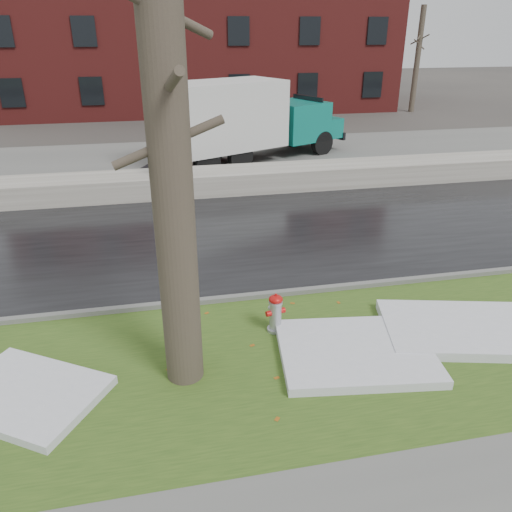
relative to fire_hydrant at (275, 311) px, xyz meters
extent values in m
plane|color=#47423D|center=(-0.64, 0.29, -0.46)|extent=(120.00, 120.00, 0.00)
cube|color=#2D4918|center=(-0.64, -0.96, -0.44)|extent=(60.00, 4.50, 0.04)
cube|color=black|center=(-0.64, 4.79, -0.44)|extent=(60.00, 7.00, 0.03)
cube|color=slate|center=(-0.64, 13.29, -0.44)|extent=(60.00, 9.00, 0.03)
cube|color=slate|center=(-0.64, 1.29, -0.39)|extent=(60.00, 0.15, 0.14)
cube|color=#B1ABA1|center=(-0.64, 8.99, -0.08)|extent=(60.00, 1.60, 0.75)
cube|color=maroon|center=(1.36, 30.29, 4.54)|extent=(26.00, 12.00, 10.00)
cylinder|color=brown|center=(-6.64, 26.29, 2.79)|extent=(0.36, 0.36, 6.50)
cylinder|color=brown|center=(-6.64, 26.29, 3.74)|extent=(0.84, 1.62, 0.73)
cylinder|color=brown|center=(-6.64, 26.29, 4.64)|extent=(1.08, 1.26, 0.66)
cylinder|color=brown|center=(-6.64, 26.29, 3.14)|extent=(1.40, 0.61, 0.63)
cylinder|color=brown|center=(15.36, 24.29, 2.79)|extent=(0.36, 0.36, 6.50)
cylinder|color=brown|center=(15.36, 24.29, 3.74)|extent=(0.84, 1.62, 0.73)
cylinder|color=brown|center=(15.36, 24.29, 4.64)|extent=(1.08, 1.26, 0.66)
cylinder|color=brown|center=(15.36, 24.29, 3.14)|extent=(1.40, 0.61, 0.63)
cylinder|color=#A0A2A8|center=(0.00, 0.00, -0.08)|extent=(0.26, 0.26, 0.67)
ellipsoid|color=#B2100E|center=(0.00, 0.00, 0.25)|extent=(0.31, 0.31, 0.16)
cylinder|color=#B2100E|center=(0.00, 0.00, 0.34)|extent=(0.06, 0.06, 0.05)
cylinder|color=#B2100E|center=(-0.13, -0.04, -0.01)|extent=(0.12, 0.12, 0.11)
cylinder|color=#B2100E|center=(0.14, 0.03, -0.01)|extent=(0.12, 0.12, 0.11)
cylinder|color=#A0A2A8|center=(-0.03, 0.13, -0.01)|extent=(0.15, 0.12, 0.13)
cylinder|color=brown|center=(-1.75, -0.97, 3.28)|extent=(0.73, 0.73, 7.40)
cylinder|color=brown|center=(-1.75, -0.97, 4.02)|extent=(0.43, 1.83, 0.77)
cylinder|color=brown|center=(-1.75, -0.97, 4.97)|extent=(1.42, 1.03, 0.70)
cylinder|color=brown|center=(-1.75, -0.97, 3.39)|extent=(1.54, 0.25, 0.66)
cube|color=black|center=(1.85, 12.97, 0.17)|extent=(7.39, 4.09, 0.21)
cube|color=beige|center=(0.71, 12.45, 1.56)|extent=(5.72, 4.36, 2.60)
cube|color=#0D7B6D|center=(4.34, 14.12, 0.99)|extent=(2.97, 3.02, 1.64)
cube|color=#0D7B6D|center=(5.60, 14.70, 0.60)|extent=(1.93, 2.40, 0.87)
cube|color=black|center=(4.95, 14.40, 1.56)|extent=(0.87, 1.78, 0.87)
cube|color=black|center=(-2.17, 11.12, -0.14)|extent=(1.98, 1.74, 0.65)
cylinder|color=black|center=(5.41, 13.50, 0.07)|extent=(1.08, 0.70, 1.06)
cylinder|color=black|center=(4.57, 15.33, 0.07)|extent=(1.08, 0.70, 1.06)
cylinder|color=black|center=(1.39, 11.65, 0.07)|extent=(1.08, 0.70, 1.06)
cylinder|color=black|center=(0.55, 13.48, 0.07)|extent=(1.08, 0.70, 1.06)
cylinder|color=black|center=(0.00, 11.01, 0.07)|extent=(1.08, 0.70, 1.06)
cylinder|color=black|center=(-0.85, 12.84, 0.07)|extent=(1.08, 0.70, 1.06)
imported|color=black|center=(-1.52, 8.39, 1.18)|extent=(0.76, 0.64, 1.77)
cube|color=silver|center=(1.18, -1.06, -0.34)|extent=(2.84, 2.32, 0.16)
cube|color=silver|center=(-4.19, -1.07, -0.35)|extent=(2.71, 2.53, 0.14)
cube|color=silver|center=(3.36, -0.80, -0.33)|extent=(3.15, 2.42, 0.18)
camera|label=1|loc=(-1.95, -7.71, 4.78)|focal=35.00mm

